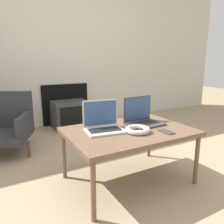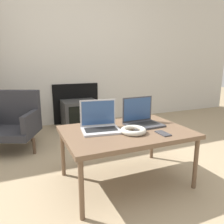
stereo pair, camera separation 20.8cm
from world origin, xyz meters
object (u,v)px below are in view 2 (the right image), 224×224
Objects in this scene: phone at (163,133)px; armchair at (13,120)px; laptop_right at (141,119)px; tv at (80,113)px; laptop_left at (100,124)px; headphones at (133,131)px.

phone is 1.84m from armchair.
laptop_right is 0.58× the size of tv.
laptop_left reaches higher than headphones.
armchair is at bearing 127.99° from phone.
tv is (0.06, 1.92, -0.28)m from headphones.
armchair is (-1.13, 1.44, -0.13)m from phone.
armchair reaches higher than phone.
laptop_left is 1.78m from tv.
phone is 0.19× the size of armchair.
laptop_right is 0.26m from headphones.
laptop_right is 1.60m from armchair.
phone is at bearing -27.30° from laptop_left.
armchair is (-0.70, 1.14, -0.18)m from laptop_left.
laptop_right reaches higher than headphones.
laptop_left reaches higher than armchair.
laptop_right is at bearing 45.64° from headphones.
headphones is 0.28× the size of armchair.
tv is at bearing 54.65° from armchair.
armchair is at bearing 129.44° from laptop_left.
tv is (-0.14, 2.03, -0.27)m from phone.
phone is (0.21, -0.11, -0.02)m from headphones.
armchair reaches higher than tv.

